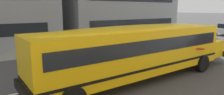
% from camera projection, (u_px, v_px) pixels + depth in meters
% --- Properties ---
extents(ground_plane, '(400.00, 400.00, 0.00)m').
position_uv_depth(ground_plane, '(136.00, 69.00, 12.53)').
color(ground_plane, '#424244').
extents(sidewalk_far, '(120.00, 3.00, 0.01)m').
position_uv_depth(sidewalk_far, '(80.00, 48.00, 19.24)').
color(sidewalk_far, gray).
rests_on(sidewalk_far, ground_plane).
extents(lane_centreline, '(110.00, 0.16, 0.01)m').
position_uv_depth(lane_centreline, '(136.00, 69.00, 12.53)').
color(lane_centreline, silver).
rests_on(lane_centreline, ground_plane).
extents(school_bus, '(12.87, 3.06, 2.86)m').
position_uv_depth(school_bus, '(140.00, 47.00, 10.41)').
color(school_bus, yellow).
rests_on(school_bus, ground_plane).
extents(parked_car_dark_blue_beside_sign, '(3.93, 1.94, 1.64)m').
position_uv_depth(parked_car_dark_blue_beside_sign, '(200.00, 32.00, 25.50)').
color(parked_car_dark_blue_beside_sign, navy).
rests_on(parked_car_dark_blue_beside_sign, ground_plane).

